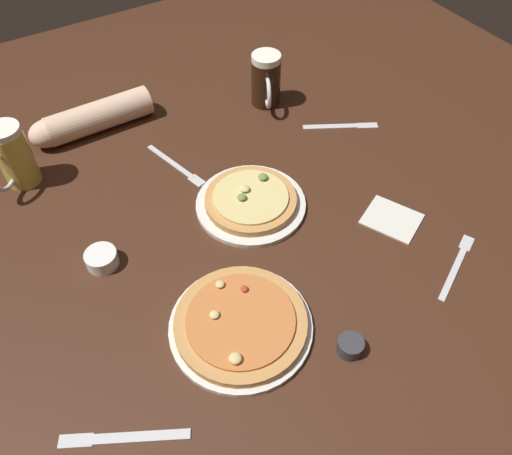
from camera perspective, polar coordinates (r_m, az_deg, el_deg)
The scene contains 13 objects.
ground_plane at distance 1.21m, azimuth 0.00°, elevation -1.08°, with size 2.40×2.40×0.03m, color #3D2114.
pizza_plate_near at distance 1.04m, azimuth -1.74°, elevation -10.77°, with size 0.29×0.29×0.05m.
pizza_plate_far at distance 1.25m, azimuth -0.59°, elevation 2.96°, with size 0.27×0.27×0.05m.
beer_mug_dark at distance 1.54m, azimuth 1.13°, elevation 16.19°, with size 0.09×0.14×0.16m.
beer_mug_amber at distance 1.40m, azimuth -25.63°, elevation 7.17°, with size 0.12×0.12×0.17m.
ramekin_sauce at distance 1.03m, azimuth 10.49°, elevation -12.99°, with size 0.05×0.05×0.03m, color #333338.
ramekin_butter at distance 1.18m, azimuth -16.95°, elevation -3.38°, with size 0.07×0.07×0.04m, color white.
napkin_folded at distance 1.27m, azimuth 15.02°, elevation 0.99°, with size 0.11×0.13×0.01m, color silver.
fork_left at distance 1.38m, azimuth -8.95°, elevation 6.91°, with size 0.07×0.22×0.01m.
knife_right at distance 1.51m, azimuth 9.53°, elevation 11.21°, with size 0.20×0.12×0.01m.
fork_spare at distance 1.22m, azimuth 21.65°, elevation -3.91°, with size 0.19×0.11×0.01m.
knife_spare at distance 0.99m, azimuth -14.67°, elevation -21.86°, with size 0.21×0.13×0.01m.
diner_arm at distance 1.52m, azimuth -18.37°, elevation 11.44°, with size 0.35×0.08×0.08m.
Camera 1 is at (-0.40, -0.66, 0.92)m, focal length 35.59 mm.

